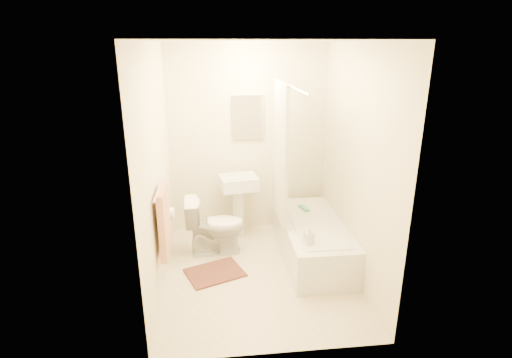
{
  "coord_description": "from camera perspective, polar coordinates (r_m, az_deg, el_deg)",
  "views": [
    {
      "loc": [
        -0.44,
        -3.77,
        2.37
      ],
      "look_at": [
        0.0,
        0.25,
        1.0
      ],
      "focal_mm": 28.0,
      "sensor_mm": 36.0,
      "label": 1
    }
  ],
  "objects": [
    {
      "name": "shower_curtain",
      "position": [
        4.48,
        3.47,
        3.82
      ],
      "size": [
        0.04,
        0.8,
        1.55
      ],
      "primitive_type": "cube",
      "color": "silver",
      "rests_on": "curtain_rod"
    },
    {
      "name": "towel",
      "position": [
        3.89,
        -12.98,
        -5.91
      ],
      "size": [
        0.06,
        0.45,
        0.66
      ],
      "primitive_type": "cube",
      "color": "#CC7266",
      "rests_on": "towel_bar"
    },
    {
      "name": "toilet_paper",
      "position": [
        4.26,
        -12.38,
        -4.82
      ],
      "size": [
        0.11,
        0.12,
        0.12
      ],
      "primitive_type": "cylinder",
      "rotation": [
        0.0,
        1.57,
        0.0
      ],
      "color": "white",
      "rests_on": "wall_left"
    },
    {
      "name": "wall_back",
      "position": [
        5.12,
        -1.16,
        5.52
      ],
      "size": [
        2.0,
        0.02,
        2.4
      ],
      "primitive_type": "cube",
      "color": "beige",
      "rests_on": "ground"
    },
    {
      "name": "towel_bar",
      "position": [
        3.78,
        -13.78,
        -1.5
      ],
      "size": [
        0.02,
        0.6,
        0.02
      ],
      "primitive_type": "cylinder",
      "rotation": [
        1.57,
        0.0,
        0.0
      ],
      "color": "silver",
      "rests_on": "wall_left"
    },
    {
      "name": "floor",
      "position": [
        4.48,
        0.36,
        -13.26
      ],
      "size": [
        2.4,
        2.4,
        0.0
      ],
      "primitive_type": "plane",
      "color": "beige",
      "rests_on": "ground"
    },
    {
      "name": "scrub_brush",
      "position": [
        4.95,
        6.87,
        -4.19
      ],
      "size": [
        0.1,
        0.2,
        0.04
      ],
      "primitive_type": "cube",
      "rotation": [
        0.0,
        0.0,
        0.25
      ],
      "color": "#47B47B",
      "rests_on": "bathtub"
    },
    {
      "name": "soap_bottle",
      "position": [
        4.12,
        7.59,
        -8.02
      ],
      "size": [
        0.11,
        0.11,
        0.19
      ],
      "primitive_type": "imported",
      "rotation": [
        0.0,
        0.0,
        0.25
      ],
      "color": "white",
      "rests_on": "bathtub"
    },
    {
      "name": "curtain_rod",
      "position": [
        3.96,
        4.69,
        13.29
      ],
      "size": [
        0.03,
        1.7,
        0.03
      ],
      "primitive_type": "cylinder",
      "rotation": [
        1.57,
        0.0,
        0.0
      ],
      "color": "silver",
      "rests_on": "wall_back"
    },
    {
      "name": "ceiling",
      "position": [
        3.79,
        0.44,
        19.16
      ],
      "size": [
        2.4,
        2.4,
        0.0
      ],
      "primitive_type": "plane",
      "color": "white",
      "rests_on": "ground"
    },
    {
      "name": "wall_right",
      "position": [
        4.2,
        14.07,
        1.97
      ],
      "size": [
        0.02,
        2.4,
        2.4
      ],
      "primitive_type": "cube",
      "color": "beige",
      "rests_on": "ground"
    },
    {
      "name": "toilet",
      "position": [
        4.76,
        -5.89,
        -6.67
      ],
      "size": [
        0.7,
        0.41,
        0.68
      ],
      "primitive_type": "imported",
      "rotation": [
        0.0,
        0.0,
        1.6
      ],
      "color": "silver",
      "rests_on": "floor"
    },
    {
      "name": "mirror",
      "position": [
        5.04,
        -1.17,
        8.79
      ],
      "size": [
        0.4,
        0.03,
        0.55
      ],
      "primitive_type": "cube",
      "color": "white",
      "rests_on": "wall_back"
    },
    {
      "name": "bathtub",
      "position": [
        4.74,
        8.02,
        -8.53
      ],
      "size": [
        0.67,
        1.54,
        0.43
      ],
      "primitive_type": null,
      "color": "silver",
      "rests_on": "floor"
    },
    {
      "name": "wall_left",
      "position": [
        3.99,
        -14.04,
        1.07
      ],
      "size": [
        0.02,
        2.4,
        2.4
      ],
      "primitive_type": "cube",
      "color": "beige",
      "rests_on": "ground"
    },
    {
      "name": "sink",
      "position": [
        5.11,
        -2.5,
        -3.49
      ],
      "size": [
        0.5,
        0.43,
        0.88
      ],
      "primitive_type": null,
      "rotation": [
        0.0,
        0.0,
        0.16
      ],
      "color": "white",
      "rests_on": "floor"
    },
    {
      "name": "bath_mat",
      "position": [
        4.48,
        -5.9,
        -13.15
      ],
      "size": [
        0.7,
        0.62,
        0.02
      ],
      "primitive_type": "cube",
      "rotation": [
        0.0,
        0.0,
        0.38
      ],
      "color": "#4D291B",
      "rests_on": "floor"
    }
  ]
}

